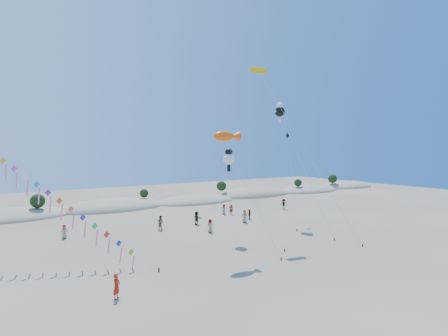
% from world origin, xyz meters
% --- Properties ---
extents(ground, '(160.00, 160.00, 0.00)m').
position_xyz_m(ground, '(0.00, 0.00, 0.00)').
color(ground, '#776752').
rests_on(ground, ground).
extents(dune_ridge, '(145.30, 11.49, 5.57)m').
position_xyz_m(dune_ridge, '(1.06, 45.14, 0.11)').
color(dune_ridge, gray).
rests_on(dune_ridge, ground).
extents(fish_kite, '(4.14, 6.09, 12.40)m').
position_xyz_m(fish_kite, '(1.66, 11.53, 11.84)').
color(fish_kite, '#3F2D1E').
rests_on(fish_kite, ground).
extents(cartoon_kite_low, '(1.93, 9.21, 10.62)m').
position_xyz_m(cartoon_kite_low, '(5.39, 16.61, 9.49)').
color(cartoon_kite_low, '#3F2D1E').
rests_on(cartoon_kite_low, ground).
extents(cartoon_kite_high, '(4.08, 13.67, 17.31)m').
position_xyz_m(cartoon_kite_high, '(17.56, 21.27, 16.07)').
color(cartoon_kite_high, '#3F2D1E').
rests_on(cartoon_kite_high, ground).
extents(parafoil_kite, '(5.88, 12.66, 20.75)m').
position_xyz_m(parafoil_kite, '(10.24, 16.72, 19.87)').
color(parafoil_kite, '#3F2D1E').
rests_on(parafoil_kite, ground).
extents(dark_kite, '(5.49, 7.44, 12.97)m').
position_xyz_m(dark_kite, '(17.73, 19.23, 8.82)').
color(dark_kite, '#3F2D1E').
rests_on(dark_kite, ground).
extents(flyer_foreground, '(0.78, 0.76, 1.81)m').
position_xyz_m(flyer_foreground, '(-11.61, 5.77, 0.90)').
color(flyer_foreground, '#B3200E').
rests_on(flyer_foreground, ground).
extents(beachgoers, '(36.90, 10.35, 1.88)m').
position_xyz_m(beachgoers, '(8.64, 25.16, 0.88)').
color(beachgoers, slate).
rests_on(beachgoers, ground).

